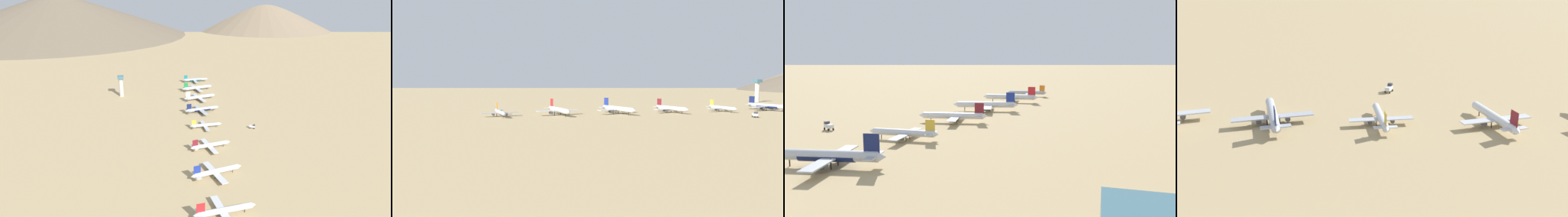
% 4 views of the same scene
% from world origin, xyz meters
% --- Properties ---
extents(ground_plane, '(2010.74, 2010.74, 0.00)m').
position_xyz_m(ground_plane, '(0.00, 0.00, 0.00)').
color(ground_plane, tan).
extents(parked_jet_0, '(31.24, 25.43, 9.01)m').
position_xyz_m(parked_jet_0, '(-19.55, -167.16, 3.03)').
color(parked_jet_0, '#B2B7C1').
rests_on(parked_jet_0, ground).
extents(parked_jet_1, '(38.95, 31.74, 11.23)m').
position_xyz_m(parked_jet_1, '(-15.19, -126.63, 3.78)').
color(parked_jet_1, silver).
rests_on(parked_jet_1, ground).
extents(parked_jet_2, '(39.02, 32.03, 11.36)m').
position_xyz_m(parked_jet_2, '(-9.60, -83.09, 3.83)').
color(parked_jet_2, silver).
rests_on(parked_jet_2, ground).
extents(parked_jet_3, '(35.28, 28.89, 10.23)m').
position_xyz_m(parked_jet_3, '(-4.51, -40.80, 3.44)').
color(parked_jet_3, silver).
rests_on(parked_jet_3, ground).
extents(parked_jet_4, '(30.87, 25.06, 8.90)m').
position_xyz_m(parked_jet_4, '(0.77, 2.69, 3.00)').
color(parked_jet_4, silver).
rests_on(parked_jet_4, ground).
extents(parked_jet_5, '(38.55, 31.57, 11.17)m').
position_xyz_m(parked_jet_5, '(5.43, 44.51, 3.72)').
color(parked_jet_5, '#B2B7C1').
rests_on(parked_jet_5, ground).
extents(service_truck, '(5.70, 4.65, 3.90)m').
position_xyz_m(service_truck, '(43.98, -5.88, 2.08)').
color(service_truck, silver).
rests_on(service_truck, ground).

